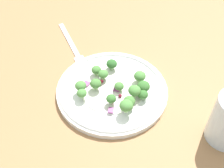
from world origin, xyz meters
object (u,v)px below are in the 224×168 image
plate (112,90)px  broccoli_floret_0 (81,86)px  broccoli_floret_2 (143,94)px  fork (73,46)px  broccoli_floret_1 (134,91)px

plate → broccoli_floret_0: bearing=54.8°
broccoli_floret_2 → fork: broccoli_floret_2 is taller
plate → broccoli_floret_2: bearing=-158.4°
plate → fork: bearing=-12.3°
broccoli_floret_0 → fork: (14.38, -9.44, -3.13)cm
plate → broccoli_floret_1: bearing=-165.1°
broccoli_floret_2 → broccoli_floret_0: bearing=37.8°
broccoli_floret_0 → plate: bearing=-125.2°
broccoli_floret_0 → broccoli_floret_1: size_ratio=0.92×
broccoli_floret_1 → plate: bearing=14.9°
fork → broccoli_floret_2: bearing=176.8°
broccoli_floret_1 → fork: bearing=-6.4°
broccoli_floret_1 → fork: size_ratio=0.15×
fork → plate: bearing=167.7°
plate → fork: 18.67cm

